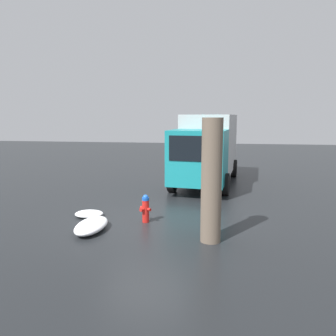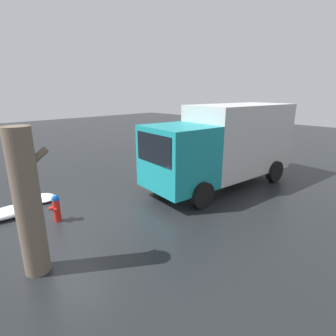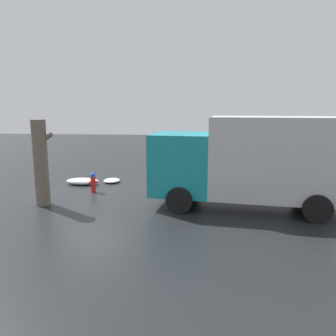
{
  "view_description": "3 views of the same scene",
  "coord_description": "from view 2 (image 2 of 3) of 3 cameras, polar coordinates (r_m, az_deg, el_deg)",
  "views": [
    {
      "loc": [
        -9.29,
        -2.1,
        3.14
      ],
      "look_at": [
        2.41,
        -0.31,
        1.28
      ],
      "focal_mm": 35.0,
      "sensor_mm": 36.0,
      "label": 1
    },
    {
      "loc": [
        -2.65,
        -7.37,
        3.73
      ],
      "look_at": [
        3.43,
        -1.23,
        1.21
      ],
      "focal_mm": 28.0,
      "sensor_mm": 36.0,
      "label": 2
    },
    {
      "loc": [
        4.51,
        -13.12,
        3.53
      ],
      "look_at": [
        3.27,
        -0.83,
        1.25
      ],
      "focal_mm": 35.0,
      "sensor_mm": 36.0,
      "label": 3
    }
  ],
  "objects": [
    {
      "name": "ground_plane",
      "position": [
        8.68,
        -22.78,
        -10.55
      ],
      "size": [
        60.0,
        60.0,
        0.0
      ],
      "primitive_type": "plane",
      "color": "black"
    },
    {
      "name": "fire_hydrant",
      "position": [
        8.5,
        -23.13,
        -7.92
      ],
      "size": [
        0.35,
        0.39,
        0.85
      ],
      "rotation": [
        0.0,
        0.0,
        2.55
      ],
      "color": "red",
      "rests_on": "ground_plane"
    },
    {
      "name": "tree_trunk",
      "position": [
        5.99,
        -28.14,
        -6.84
      ],
      "size": [
        0.79,
        0.52,
        3.12
      ],
      "color": "#6B5B4C",
      "rests_on": "ground_plane"
    },
    {
      "name": "delivery_truck",
      "position": [
        10.8,
        12.31,
        5.25
      ],
      "size": [
        6.87,
        3.11,
        3.24
      ],
      "rotation": [
        0.0,
        0.0,
        1.45
      ],
      "color": "teal",
      "rests_on": "ground_plane"
    },
    {
      "name": "snow_pile_by_hydrant",
      "position": [
        10.39,
        -25.48,
        -5.91
      ],
      "size": [
        0.77,
        0.9,
        0.17
      ],
      "color": "white",
      "rests_on": "ground_plane"
    },
    {
      "name": "snow_pile_curbside",
      "position": [
        9.56,
        -31.39,
        -8.25
      ],
      "size": [
        1.53,
        0.78,
        0.3
      ],
      "color": "white",
      "rests_on": "ground_plane"
    }
  ]
}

